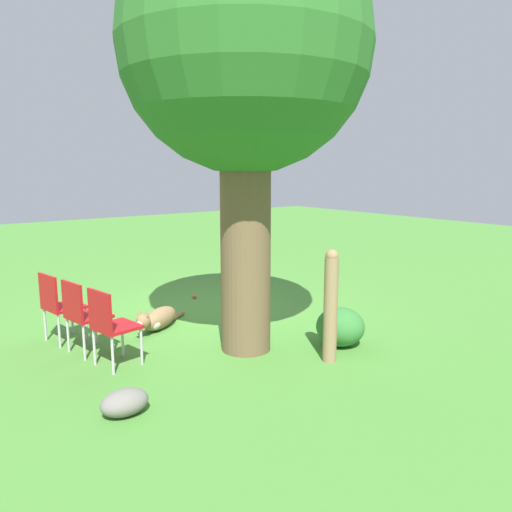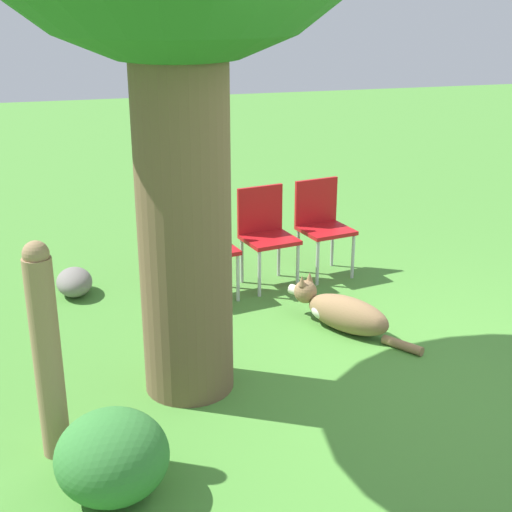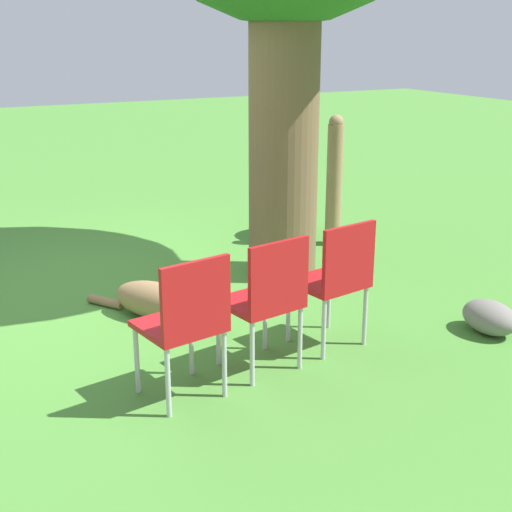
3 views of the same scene
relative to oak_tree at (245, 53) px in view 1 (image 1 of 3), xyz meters
name	(u,v)px [view 1 (image 1 of 3)]	position (x,y,z in m)	size (l,w,h in m)	color
ground_plane	(211,318)	(-0.33, -1.32, -3.40)	(30.00, 30.00, 0.00)	#478433
oak_tree	(245,53)	(0.00, 0.00, 0.00)	(2.80, 2.80, 4.89)	brown
dog	(158,319)	(0.53, -1.32, -3.26)	(1.06, 0.75, 0.38)	olive
fence_post	(331,306)	(-0.53, 0.88, -2.75)	(0.16, 0.16, 1.29)	#937551
red_chair_0	(58,303)	(1.73, -1.60, -2.89)	(0.49, 0.51, 0.88)	#B21419
red_chair_1	(82,312)	(1.62, -1.02, -2.89)	(0.49, 0.51, 0.88)	#B21419
red_chair_2	(110,322)	(1.51, -0.44, -2.89)	(0.49, 0.51, 0.88)	#B21419
tennis_ball	(194,297)	(-0.68, -2.42, -3.37)	(0.07, 0.07, 0.07)	#E54C33
garden_rock	(125,402)	(1.82, 0.67, -3.29)	(0.44, 0.31, 0.23)	slate
low_shrub	(340,327)	(-1.00, 0.60, -3.17)	(0.59, 0.59, 0.48)	#337533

